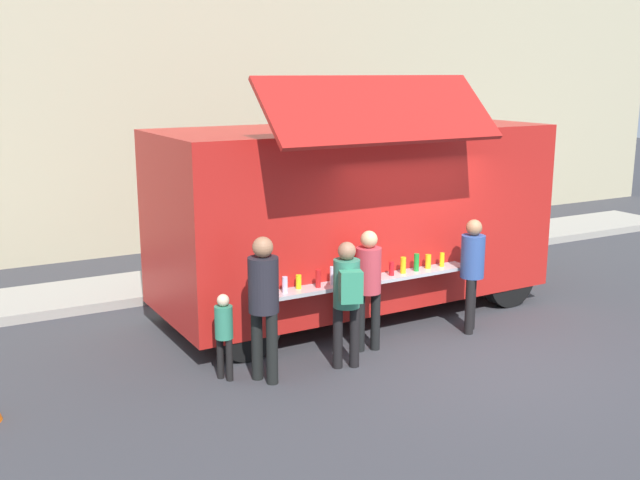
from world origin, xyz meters
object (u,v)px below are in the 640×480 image
customer_extra_browsing (472,265)px  child_near_queue (224,329)px  customer_front_ordering (367,280)px  customer_rear_waiting (264,296)px  trash_bin (478,226)px  customer_mid_with_backpack (347,292)px  food_truck_main (354,213)px

customer_extra_browsing → child_near_queue: 3.74m
customer_front_ordering → customer_extra_browsing: customer_extra_browsing is taller
customer_rear_waiting → trash_bin: bearing=5.6°
customer_rear_waiting → customer_mid_with_backpack: bearing=-32.7°
customer_rear_waiting → child_near_queue: customer_rear_waiting is taller
customer_extra_browsing → food_truck_main: bearing=-12.5°
customer_extra_browsing → child_near_queue: size_ratio=1.52×
food_truck_main → trash_bin: bearing=26.3°
food_truck_main → customer_rear_waiting: food_truck_main is taller
customer_extra_browsing → customer_front_ordering: bearing=43.4°
food_truck_main → trash_bin: 5.15m
customer_mid_with_backpack → child_near_queue: 1.57m
trash_bin → food_truck_main: bearing=-152.5°
customer_mid_with_backpack → customer_extra_browsing: customer_extra_browsing is taller
trash_bin → customer_rear_waiting: bearing=-148.8°
trash_bin → child_near_queue: bearing=-151.9°
food_truck_main → child_near_queue: food_truck_main is taller
customer_extra_browsing → child_near_queue: customer_extra_browsing is taller
customer_mid_with_backpack → customer_rear_waiting: 1.08m
trash_bin → customer_mid_with_backpack: size_ratio=0.60×
child_near_queue → customer_front_ordering: bearing=-29.5°
trash_bin → child_near_queue: (-7.21, -3.84, 0.16)m
customer_front_ordering → trash_bin: bearing=-40.4°
trash_bin → customer_mid_with_backpack: 7.16m
customer_mid_with_backpack → trash_bin: bearing=-34.4°
customer_rear_waiting → customer_extra_browsing: customer_rear_waiting is taller
customer_rear_waiting → child_near_queue: (-0.40, 0.28, -0.42)m
customer_mid_with_backpack → customer_extra_browsing: 2.28m
customer_extra_browsing → customer_mid_with_backpack: bearing=54.3°
customer_front_ordering → customer_rear_waiting: 1.65m
customer_extra_browsing → customer_rear_waiting: bearing=49.5°
trash_bin → customer_front_ordering: bearing=-143.4°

